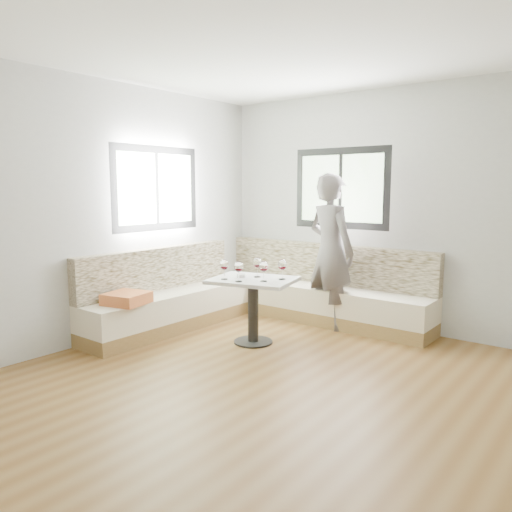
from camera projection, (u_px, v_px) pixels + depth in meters
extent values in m
cube|color=brown|center=(284.00, 401.00, 3.91)|extent=(5.00, 5.00, 0.01)
cube|color=white|center=(287.00, 26.00, 3.53)|extent=(5.00, 5.00, 0.01)
cube|color=#B7B7B2|center=(411.00, 211.00, 5.67)|extent=(5.00, 0.01, 2.80)
cube|color=#B7B7B2|center=(91.00, 213.00, 5.25)|extent=(0.01, 5.00, 2.80)
cube|color=black|center=(341.00, 188.00, 6.17)|extent=(1.30, 0.02, 1.00)
cube|color=black|center=(157.00, 188.00, 5.91)|extent=(0.02, 1.30, 1.00)
cube|color=olive|center=(317.00, 314.00, 6.28)|extent=(2.90, 0.55, 0.16)
cube|color=#F4EAC9|center=(317.00, 297.00, 6.25)|extent=(2.90, 0.55, 0.29)
cube|color=beige|center=(326.00, 264.00, 6.35)|extent=(2.90, 0.14, 0.50)
cube|color=olive|center=(170.00, 322.00, 5.90)|extent=(0.55, 2.25, 0.16)
cube|color=#F4EAC9|center=(170.00, 304.00, 5.87)|extent=(0.55, 2.25, 0.29)
cube|color=beige|center=(157.00, 269.00, 5.94)|extent=(0.14, 2.25, 0.50)
cube|color=tan|center=(127.00, 298.00, 5.23)|extent=(0.48, 0.48, 0.12)
cylinder|color=black|center=(253.00, 342.00, 5.39)|extent=(0.42, 0.42, 0.02)
cylinder|color=black|center=(253.00, 312.00, 5.35)|extent=(0.11, 0.11, 0.67)
cube|color=white|center=(253.00, 280.00, 5.30)|extent=(1.00, 0.86, 0.04)
imported|color=#635D5D|center=(331.00, 251.00, 5.88)|extent=(0.76, 0.60, 1.83)
cylinder|color=white|center=(241.00, 276.00, 5.35)|extent=(0.09, 0.09, 0.04)
sphere|color=black|center=(243.00, 275.00, 5.35)|extent=(0.02, 0.02, 0.02)
sphere|color=black|center=(241.00, 275.00, 5.37)|extent=(0.02, 0.02, 0.02)
sphere|color=black|center=(240.00, 275.00, 5.34)|extent=(0.02, 0.02, 0.02)
cylinder|color=white|center=(224.00, 279.00, 5.24)|extent=(0.07, 0.07, 0.01)
cylinder|color=white|center=(224.00, 274.00, 5.23)|extent=(0.01, 0.01, 0.09)
ellipsoid|color=white|center=(224.00, 265.00, 5.22)|extent=(0.10, 0.10, 0.12)
cylinder|color=#420209|center=(224.00, 267.00, 5.22)|extent=(0.07, 0.07, 0.02)
cylinder|color=white|center=(239.00, 281.00, 5.11)|extent=(0.07, 0.07, 0.01)
cylinder|color=white|center=(239.00, 277.00, 5.11)|extent=(0.01, 0.01, 0.09)
ellipsoid|color=white|center=(239.00, 267.00, 5.09)|extent=(0.10, 0.10, 0.12)
cylinder|color=#420209|center=(239.00, 269.00, 5.09)|extent=(0.07, 0.07, 0.02)
cylinder|color=white|center=(264.00, 281.00, 5.12)|extent=(0.07, 0.07, 0.01)
cylinder|color=white|center=(264.00, 276.00, 5.12)|extent=(0.01, 0.01, 0.09)
ellipsoid|color=white|center=(264.00, 266.00, 5.10)|extent=(0.10, 0.10, 0.12)
cylinder|color=#420209|center=(264.00, 269.00, 5.11)|extent=(0.07, 0.07, 0.02)
cylinder|color=white|center=(257.00, 277.00, 5.37)|extent=(0.07, 0.07, 0.01)
cylinder|color=white|center=(257.00, 272.00, 5.37)|extent=(0.01, 0.01, 0.09)
ellipsoid|color=white|center=(257.00, 263.00, 5.35)|extent=(0.10, 0.10, 0.12)
cylinder|color=#420209|center=(257.00, 265.00, 5.36)|extent=(0.07, 0.07, 0.02)
cylinder|color=white|center=(282.00, 279.00, 5.24)|extent=(0.07, 0.07, 0.01)
cylinder|color=white|center=(282.00, 274.00, 5.23)|extent=(0.01, 0.01, 0.09)
ellipsoid|color=white|center=(282.00, 265.00, 5.22)|extent=(0.10, 0.10, 0.12)
cylinder|color=#420209|center=(282.00, 267.00, 5.22)|extent=(0.07, 0.07, 0.02)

